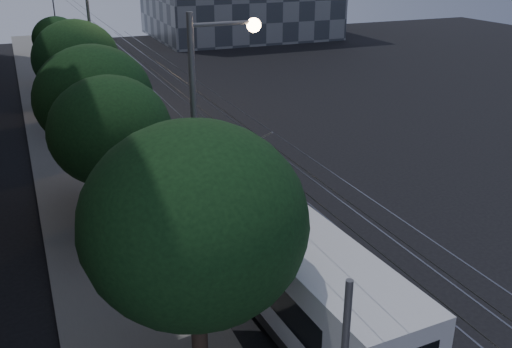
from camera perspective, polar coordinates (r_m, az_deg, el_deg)
The scene contains 18 objects.
ground at distance 22.76m, azimuth 6.57°, elevation -7.96°, with size 120.00×120.00×0.00m, color black.
sidewalk at distance 38.77m, azimuth -18.27°, elevation 4.02°, with size 5.00×90.00×0.15m, color slate.
tram_rails at distance 40.68m, azimuth -4.13°, elevation 5.81°, with size 4.52×90.00×0.02m.
overhead_wires at distance 38.18m, azimuth -15.08°, elevation 9.40°, with size 2.23×90.00×6.00m.
trolleybus at distance 18.79m, azimuth 2.76°, elevation -8.76°, with size 3.15×12.48×5.63m.
pickup_silver at distance 31.71m, azimuth -11.07°, elevation 2.10°, with size 2.46×5.33×1.48m, color #AAADB2.
car_white_a at distance 35.66m, azimuth -12.38°, elevation 4.12°, with size 1.59×3.95×1.34m, color #B1B1B6.
car_white_b at distance 41.62m, azimuth -14.18°, elevation 6.50°, with size 1.84×4.53×1.31m, color silver.
car_white_c at distance 45.67m, azimuth -13.24°, elevation 8.09°, with size 1.67×4.78×1.57m, color white.
car_white_d at distance 53.20m, azimuth -15.29°, elevation 9.76°, with size 1.73×4.31×1.47m, color silver.
tree_0 at distance 14.21m, azimuth -6.17°, elevation -4.90°, with size 5.71×5.71×7.49m.
tree_1 at distance 22.79m, azimuth -14.36°, elevation 4.15°, with size 4.77×4.77×6.76m.
tree_2 at distance 26.60m, azimuth -15.89°, elevation 7.26°, with size 5.28×5.28×7.31m.
tree_3 at distance 37.52m, azimuth -17.54°, elevation 10.92°, with size 5.28×5.28×7.13m.
tree_4 at distance 44.35m, azimuth -18.47°, elevation 11.46°, with size 4.54×4.54×6.09m.
tree_5 at distance 51.64m, azimuth -19.30°, elevation 12.67°, with size 3.97×3.97×5.81m.
streetlamp_near at distance 17.95m, azimuth -4.91°, elevation 3.91°, with size 2.32×0.44×9.52m.
streetlamp_far at distance 39.66m, azimuth -15.72°, elevation 14.69°, with size 2.72×0.44×11.44m.
Camera 1 is at (-10.01, -17.03, 11.31)m, focal length 40.00 mm.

